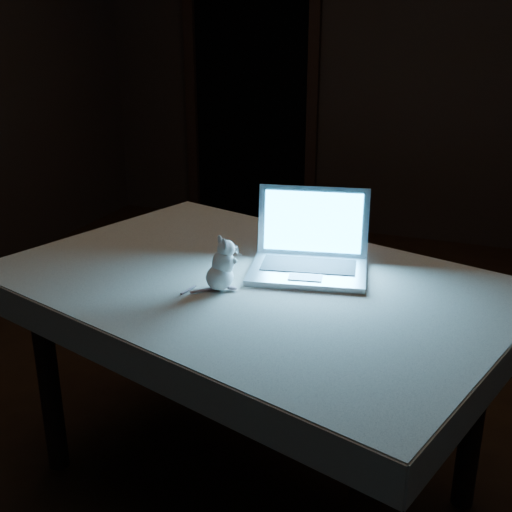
% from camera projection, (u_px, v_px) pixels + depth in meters
% --- Properties ---
extents(floor, '(5.00, 5.00, 0.00)m').
position_uv_depth(floor, '(278.00, 416.00, 2.61)').
color(floor, black).
rests_on(floor, ground).
extents(back_wall, '(4.50, 0.04, 2.60)m').
position_uv_depth(back_wall, '(402.00, 53.00, 4.34)').
color(back_wall, black).
rests_on(back_wall, ground).
extents(doorway, '(1.06, 0.36, 2.13)m').
position_uv_depth(doorway, '(251.00, 83.00, 4.79)').
color(doorway, black).
rests_on(doorway, back_wall).
extents(table, '(1.63, 1.30, 0.76)m').
position_uv_depth(table, '(252.00, 388.00, 2.10)').
color(table, black).
rests_on(table, floor).
extents(tablecloth, '(1.58, 1.10, 0.10)m').
position_uv_depth(tablecloth, '(240.00, 294.00, 1.98)').
color(tablecloth, beige).
rests_on(tablecloth, table).
extents(laptop, '(0.41, 0.38, 0.24)m').
position_uv_depth(laptop, '(309.00, 238.00, 1.95)').
color(laptop, '#ABACB0').
rests_on(laptop, tablecloth).
extents(plush_mouse, '(0.13, 0.13, 0.16)m').
position_uv_depth(plush_mouse, '(220.00, 264.00, 1.86)').
color(plush_mouse, white).
rests_on(plush_mouse, tablecloth).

